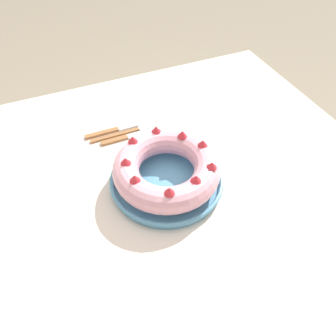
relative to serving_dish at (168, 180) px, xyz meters
The scene contains 7 objects.
ground_plane 0.76m from the serving_dish, ahead, with size 8.00×8.00×0.00m, color gray.
dining_table 0.10m from the serving_dish, ahead, with size 1.17×1.24×0.74m.
serving_dish is the anchor object (origin of this frame).
bundt_cake 0.05m from the serving_dish, behind, with size 0.28×0.28×0.09m.
fork 0.25m from the serving_dish, behind, with size 0.02×0.22×0.01m.
serving_knife 0.28m from the serving_dish, 166.94° to the right, with size 0.02×0.24×0.01m.
cake_knife 0.23m from the serving_dish, 168.17° to the right, with size 0.02×0.19×0.01m.
Camera 1 is at (0.51, -0.22, 1.42)m, focal length 35.00 mm.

